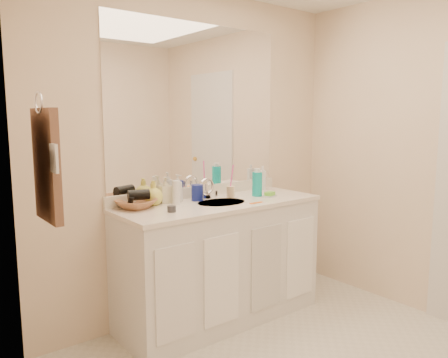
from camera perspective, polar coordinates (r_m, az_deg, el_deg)
wall_back at (r=3.30m, az=-3.48°, el=3.21°), size 2.60×0.02×2.40m
wall_left at (r=1.55m, az=-15.92°, el=-2.74°), size 0.02×2.60×2.40m
vanity_cabinet at (r=3.25m, az=-0.55°, el=-10.88°), size 1.50×0.55×0.85m
countertop at (r=3.13m, az=-0.56°, el=-3.25°), size 1.52×0.57×0.03m
backsplash at (r=3.33m, az=-3.29°, el=-1.62°), size 1.52×0.03×0.08m
sink_basin at (r=3.12m, az=-0.34°, el=-3.25°), size 0.37×0.37×0.02m
faucet at (r=3.25m, az=-2.28°, el=-1.60°), size 0.02×0.02×0.11m
mirror at (r=3.29m, az=-3.47°, el=9.46°), size 1.48×0.01×1.20m
blue_mug at (r=3.17m, az=-3.51°, el=-1.79°), size 0.10×0.10×0.12m
tan_cup at (r=3.29m, az=0.86°, el=-1.69°), size 0.07×0.07×0.08m
toothbrush at (r=3.28m, az=1.00°, el=0.19°), size 0.02×0.04×0.20m
mouthwash_bottle at (r=3.35m, az=4.35°, el=-0.67°), size 0.10×0.10×0.18m
clear_pump_bottle at (r=3.64m, az=5.04°, el=-0.13°), size 0.07×0.07×0.16m
soap_dish at (r=3.34m, az=5.99°, el=-2.23°), size 0.11×0.10×0.01m
green_soap at (r=3.33m, az=5.99°, el=-1.91°), size 0.09×0.07×0.03m
orange_comb at (r=3.09m, az=4.23°, el=-3.11°), size 0.11×0.03×0.00m
dark_jar at (r=2.81m, az=-6.86°, el=-3.89°), size 0.06×0.06×0.04m
extra_white_bottle at (r=3.05m, az=-6.28°, el=-1.76°), size 0.05×0.05×0.16m
soap_bottle_white at (r=3.14m, az=-6.06°, el=-1.18°), size 0.09×0.09×0.19m
soap_bottle_cream at (r=3.11m, az=-7.64°, el=-1.43°), size 0.09×0.10×0.18m
soap_bottle_yellow at (r=3.04m, az=-9.21°, el=-1.81°), size 0.13×0.13×0.17m
wicker_basket at (r=2.95m, az=-11.40°, el=-3.22°), size 0.32×0.32×0.06m
hair_dryer at (r=2.95m, az=-11.09°, el=-2.04°), size 0.15×0.10×0.07m
towel_ring at (r=2.27m, az=-23.07°, el=9.18°), size 0.01×0.11×0.11m
hand_towel at (r=2.28m, az=-22.17°, el=1.67°), size 0.04×0.32×0.55m
switch_plate at (r=2.08m, az=-21.31°, el=2.53°), size 0.01×0.08×0.13m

